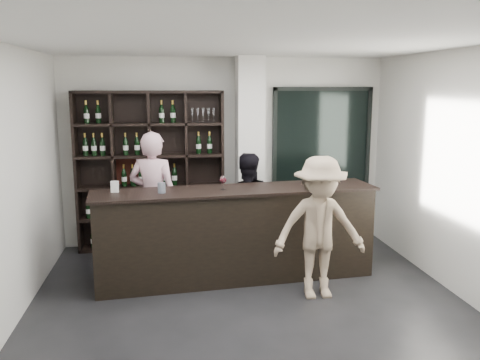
{
  "coord_description": "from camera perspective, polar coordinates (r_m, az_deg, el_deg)",
  "views": [
    {
      "loc": [
        -0.87,
        -5.11,
        2.47
      ],
      "look_at": [
        0.01,
        1.1,
        1.3
      ],
      "focal_mm": 38.0,
      "sensor_mm": 36.0,
      "label": 1
    }
  ],
  "objects": [
    {
      "name": "customer",
      "position": [
        6.0,
        8.91,
        -5.34
      ],
      "size": [
        1.09,
        0.63,
        1.68
      ],
      "primitive_type": "imported",
      "rotation": [
        0.0,
        0.0,
        -0.01
      ],
      "color": "gray",
      "rests_on": "floor"
    },
    {
      "name": "napkin_stack",
      "position": [
        6.76,
        8.89,
        -0.4
      ],
      "size": [
        0.15,
        0.15,
        0.02
      ],
      "primitive_type": "cube",
      "rotation": [
        0.0,
        0.0,
        0.11
      ],
      "color": "white",
      "rests_on": "tasting_counter"
    },
    {
      "name": "structural_column",
      "position": [
        7.75,
        1.1,
        2.99
      ],
      "size": [
        0.4,
        0.4,
        2.9
      ],
      "primitive_type": "cube",
      "color": "silver",
      "rests_on": "floor"
    },
    {
      "name": "glass_panel",
      "position": [
        8.24,
        9.13,
        2.96
      ],
      "size": [
        1.6,
        0.08,
        2.1
      ],
      "color": "black",
      "rests_on": "floor"
    },
    {
      "name": "wine_glass",
      "position": [
        6.33,
        -1.92,
        -0.2
      ],
      "size": [
        0.1,
        0.1,
        0.2
      ],
      "primitive_type": null,
      "rotation": [
        0.0,
        0.0,
        0.25
      ],
      "color": "white",
      "rests_on": "tasting_counter"
    },
    {
      "name": "wine_shelf",
      "position": [
        7.79,
        -9.99,
        1.01
      ],
      "size": [
        2.2,
        0.35,
        2.4
      ],
      "primitive_type": null,
      "color": "black",
      "rests_on": "floor"
    },
    {
      "name": "taster_black",
      "position": [
        7.25,
        0.69,
        -3.01
      ],
      "size": [
        0.76,
        0.6,
        1.54
      ],
      "primitive_type": "imported",
      "rotation": [
        0.0,
        0.0,
        3.12
      ],
      "color": "black",
      "rests_on": "floor"
    },
    {
      "name": "floor",
      "position": [
        5.75,
        1.52,
        -14.96
      ],
      "size": [
        5.0,
        5.5,
        0.01
      ],
      "primitive_type": "cube",
      "color": "black",
      "rests_on": "ground"
    },
    {
      "name": "spit_cup",
      "position": [
        6.22,
        -8.8,
        -0.87
      ],
      "size": [
        0.1,
        0.1,
        0.13
      ],
      "primitive_type": "cylinder",
      "rotation": [
        0.0,
        0.0,
        0.06
      ],
      "color": "#9BA7B9",
      "rests_on": "tasting_counter"
    },
    {
      "name": "taster_pink",
      "position": [
        7.13,
        -9.7,
        -2.06
      ],
      "size": [
        0.78,
        0.63,
        1.86
      ],
      "primitive_type": "imported",
      "rotation": [
        0.0,
        0.0,
        2.84
      ],
      "color": "#D5A4AF",
      "rests_on": "floor"
    },
    {
      "name": "tasting_counter",
      "position": [
        6.54,
        -0.44,
        -6.09
      ],
      "size": [
        3.6,
        0.74,
        1.19
      ],
      "rotation": [
        0.0,
        0.0,
        0.09
      ],
      "color": "black",
      "rests_on": "floor"
    },
    {
      "name": "card_stand",
      "position": [
        6.37,
        -13.89,
        -0.74
      ],
      "size": [
        0.1,
        0.05,
        0.14
      ],
      "primitive_type": "cube",
      "rotation": [
        0.0,
        0.0,
        -0.07
      ],
      "color": "white",
      "rests_on": "tasting_counter"
    }
  ]
}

